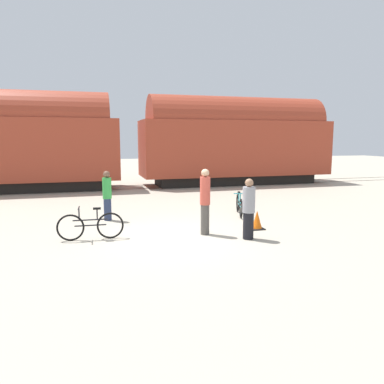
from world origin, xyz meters
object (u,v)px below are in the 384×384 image
object	(u,v)px
bicycle_black	(91,226)
freight_train	(130,139)
bicycle_teal	(239,205)
person_in_green	(107,195)
traffic_cone	(257,221)
person_in_red	(205,201)
person_in_grey	(249,209)

from	to	relation	value
bicycle_black	freight_train	bearing A→B (deg)	77.97
bicycle_teal	person_in_green	size ratio (longest dim) A/B	1.04
bicycle_black	bicycle_teal	bearing A→B (deg)	21.14
freight_train	bicycle_black	bearing A→B (deg)	-102.03
freight_train	traffic_cone	world-z (taller)	freight_train
person_in_red	person_in_grey	bearing A→B (deg)	-42.26
freight_train	bicycle_black	xyz separation A→B (m)	(-2.24, -10.51, -2.26)
freight_train	person_in_red	bearing A→B (deg)	-85.55
freight_train	bicycle_black	distance (m)	10.98
person_in_red	person_in_green	bearing A→B (deg)	130.29
freight_train	bicycle_teal	size ratio (longest dim) A/B	13.85
freight_train	person_in_grey	distance (m)	11.85
person_in_green	traffic_cone	world-z (taller)	person_in_green
bicycle_teal	person_in_red	world-z (taller)	person_in_red
person_in_green	person_in_grey	bearing A→B (deg)	-12.47
traffic_cone	person_in_red	bearing A→B (deg)	-174.06
person_in_green	person_in_grey	size ratio (longest dim) A/B	1.00
bicycle_teal	person_in_red	distance (m)	3.05
person_in_green	person_in_grey	distance (m)	4.84
bicycle_teal	person_in_grey	distance (m)	3.21
freight_train	traffic_cone	distance (m)	11.17
person_in_green	bicycle_black	bearing A→B (deg)	-72.14
bicycle_black	person_in_red	bearing A→B (deg)	-5.31
bicycle_black	traffic_cone	distance (m)	4.75
person_in_red	traffic_cone	distance (m)	1.82
bicycle_teal	person_in_red	bearing A→B (deg)	-131.42
bicycle_teal	traffic_cone	xyz separation A→B (m)	(-0.31, -2.07, -0.10)
bicycle_teal	bicycle_black	distance (m)	5.42
bicycle_black	person_in_green	xyz separation A→B (m)	(0.57, 2.31, 0.46)
freight_train	bicycle_teal	bearing A→B (deg)	-71.77
freight_train	person_in_green	distance (m)	8.56
freight_train	bicycle_teal	xyz separation A→B (m)	(2.82, -8.55, -2.28)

